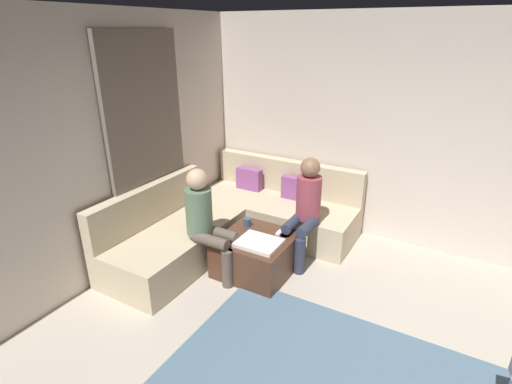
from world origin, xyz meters
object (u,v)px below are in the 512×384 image
Objects in this scene: sectional_couch at (234,221)px; coffee_mug at (247,222)px; person_on_couch_side at (207,220)px; person_on_couch_back at (305,207)px; ottoman at (256,254)px; game_remote at (280,232)px.

sectional_couch is 0.48m from coffee_mug.
sectional_couch is 2.12× the size of person_on_couch_side.
person_on_couch_side is (0.15, -0.75, 0.38)m from sectional_couch.
person_on_couch_back is (0.56, 0.33, 0.19)m from coffee_mug.
person_on_couch_side is (-0.42, -0.30, 0.45)m from ottoman.
person_on_couch_back and person_on_couch_side have the same top height.
person_on_couch_back is (0.91, 0.06, 0.38)m from sectional_couch.
sectional_couch is at bearing 3.47° from person_on_couch_back.
ottoman is 0.63× the size of person_on_couch_side.
coffee_mug is at bearing -37.81° from sectional_couch.
game_remote is 0.40m from person_on_couch_back.
ottoman is 5.07× the size of game_remote.
sectional_couch is at bearing 141.61° from ottoman.
person_on_couch_side reaches higher than game_remote.
ottoman is at bearing 56.32° from person_on_couch_back.
person_on_couch_side is at bearing 46.72° from person_on_couch_back.
sectional_couch is 17.00× the size of game_remote.
sectional_couch is at bearing -168.88° from person_on_couch_side.
person_on_couch_back reaches higher than game_remote.
sectional_couch is 0.98m from person_on_couch_back.
game_remote reaches higher than ottoman.
coffee_mug is 0.08× the size of person_on_couch_back.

